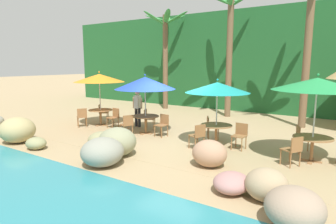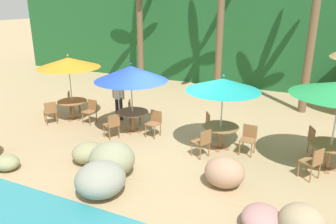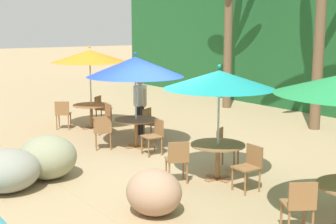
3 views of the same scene
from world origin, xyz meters
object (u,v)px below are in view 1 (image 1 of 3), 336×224
at_px(dining_table_blue, 146,119).
at_px(dining_table_green, 312,141).
at_px(chair_orange_seaward, 114,116).
at_px(umbrella_blue, 145,83).
at_px(chair_blue_left, 127,124).
at_px(umbrella_orange, 99,78).
at_px(chair_teal_inland, 211,126).
at_px(chair_blue_seaward, 163,124).
at_px(palm_tree_nearest, 166,45).
at_px(chair_green_left, 293,149).
at_px(palm_tree_third, 309,20).
at_px(dining_table_orange, 101,112).
at_px(chair_green_inland, 301,137).
at_px(dining_table_teal, 216,128).
at_px(palm_tree_second, 230,35).
at_px(waiter_in_white, 138,105).
at_px(umbrella_teal, 217,87).
at_px(chair_orange_left, 82,116).
at_px(chair_teal_left, 198,135).
at_px(chair_orange_inland, 102,112).
at_px(chair_teal_seaward, 240,134).

height_order(dining_table_blue, dining_table_green, same).
height_order(chair_orange_seaward, dining_table_green, chair_orange_seaward).
relative_size(umbrella_blue, chair_blue_left, 2.83).
height_order(umbrella_orange, chair_teal_inland, umbrella_orange).
bearing_deg(chair_blue_seaward, chair_orange_seaward, 177.53).
relative_size(chair_orange_seaward, palm_tree_nearest, 0.15).
distance_m(chair_orange_seaward, dining_table_blue, 1.87).
xyz_separation_m(chair_blue_left, chair_green_left, (6.11, -0.05, 0.00)).
bearing_deg(chair_green_left, chair_blue_seaward, 170.27).
relative_size(dining_table_green, palm_tree_nearest, 0.18).
height_order(chair_green_left, palm_tree_third, palm_tree_third).
xyz_separation_m(dining_table_orange, chair_green_inland, (8.52, 0.54, -0.10)).
height_order(chair_orange_seaward, umbrella_blue, umbrella_blue).
xyz_separation_m(chair_blue_seaward, palm_tree_nearest, (-3.92, 6.10, 3.47)).
xyz_separation_m(chair_orange_seaward, dining_table_teal, (5.02, -0.16, 0.10)).
bearing_deg(umbrella_blue, chair_blue_left, -109.78).
bearing_deg(palm_tree_second, waiter_in_white, -117.48).
relative_size(dining_table_green, chair_green_left, 1.26).
relative_size(umbrella_teal, palm_tree_second, 0.35).
xyz_separation_m(dining_table_green, palm_tree_nearest, (-9.27, 6.18, 3.37)).
bearing_deg(chair_blue_left, chair_orange_left, 176.55).
xyz_separation_m(chair_teal_left, palm_tree_second, (-1.51, 6.40, 3.80)).
bearing_deg(umbrella_teal, chair_green_left, -16.83).
relative_size(umbrella_blue, waiter_in_white, 1.45).
distance_m(dining_table_orange, dining_table_blue, 2.73).
distance_m(umbrella_orange, chair_teal_inland, 5.64).
relative_size(chair_orange_inland, chair_green_inland, 1.00).
xyz_separation_m(chair_teal_inland, palm_tree_nearest, (-5.69, 5.46, 3.47)).
bearing_deg(chair_green_inland, umbrella_teal, -164.96).
xyz_separation_m(umbrella_orange, umbrella_teal, (5.88, -0.17, -0.16)).
xyz_separation_m(chair_orange_inland, umbrella_blue, (3.29, -0.75, 1.57)).
xyz_separation_m(chair_orange_seaward, waiter_in_white, (0.77, 0.73, 0.47)).
xyz_separation_m(umbrella_orange, chair_blue_seaward, (3.58, -0.12, -1.69)).
xyz_separation_m(dining_table_blue, chair_teal_left, (2.86, -0.85, -0.10)).
bearing_deg(palm_tree_nearest, chair_teal_left, -49.52).
bearing_deg(chair_teal_inland, dining_table_teal, -52.27).
xyz_separation_m(chair_blue_seaward, palm_tree_third, (4.34, 4.81, 4.18)).
distance_m(umbrella_teal, chair_green_inland, 3.14).
bearing_deg(palm_tree_nearest, umbrella_blue, -63.30).
height_order(chair_teal_seaward, palm_tree_second, palm_tree_second).
height_order(dining_table_teal, palm_tree_third, palm_tree_third).
relative_size(dining_table_orange, chair_teal_seaward, 1.26).
height_order(umbrella_orange, palm_tree_second, palm_tree_second).
xyz_separation_m(dining_table_orange, chair_orange_seaward, (0.85, -0.00, -0.10)).
distance_m(umbrella_teal, chair_teal_inland, 1.75).
bearing_deg(chair_orange_seaward, dining_table_orange, 179.68).
bearing_deg(chair_teal_seaward, palm_tree_second, 115.55).
xyz_separation_m(chair_green_inland, palm_tree_third, (-0.60, 4.15, 4.18)).
bearing_deg(palm_tree_second, dining_table_blue, -103.70).
height_order(umbrella_teal, chair_teal_seaward, umbrella_teal).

